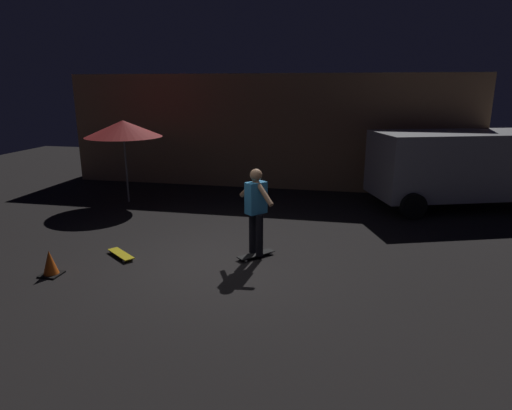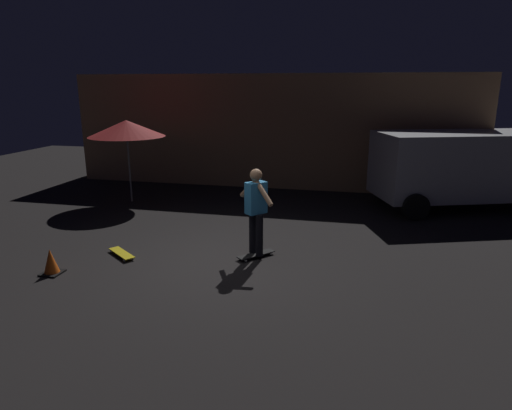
% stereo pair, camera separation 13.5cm
% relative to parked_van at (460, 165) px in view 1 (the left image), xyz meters
% --- Properties ---
extents(ground_plane, '(28.00, 28.00, 0.00)m').
position_rel_parked_van_xyz_m(ground_plane, '(-5.25, -5.27, -1.16)').
color(ground_plane, black).
extents(low_building, '(13.05, 3.58, 3.58)m').
position_rel_parked_van_xyz_m(low_building, '(-5.61, 2.90, 0.63)').
color(low_building, '#AD7F56').
rests_on(low_building, ground_plane).
extents(parked_van, '(4.97, 3.46, 2.03)m').
position_rel_parked_van_xyz_m(parked_van, '(0.00, 0.00, 0.00)').
color(parked_van, '#B2B2B7').
rests_on(parked_van, ground_plane).
extents(patio_umbrella, '(2.10, 2.10, 2.30)m').
position_rel_parked_van_xyz_m(patio_umbrella, '(-9.05, -1.40, 0.91)').
color(patio_umbrella, slate).
rests_on(patio_umbrella, ground_plane).
extents(skateboard_ridden, '(0.67, 0.72, 0.07)m').
position_rel_parked_van_xyz_m(skateboard_ridden, '(-4.62, -4.80, -1.11)').
color(skateboard_ridden, black).
rests_on(skateboard_ridden, ground_plane).
extents(skateboard_spare, '(0.74, 0.63, 0.07)m').
position_rel_parked_van_xyz_m(skateboard_spare, '(-7.19, -5.32, -1.11)').
color(skateboard_spare, gold).
rests_on(skateboard_spare, ground_plane).
extents(skater, '(0.80, 0.72, 1.67)m').
position_rel_parked_van_xyz_m(skater, '(-4.62, -4.80, -0.12)').
color(skater, black).
rests_on(skater, skateboard_ridden).
extents(traffic_cone, '(0.34, 0.34, 0.46)m').
position_rel_parked_van_xyz_m(traffic_cone, '(-7.97, -6.36, -0.95)').
color(traffic_cone, black).
rests_on(traffic_cone, ground_plane).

